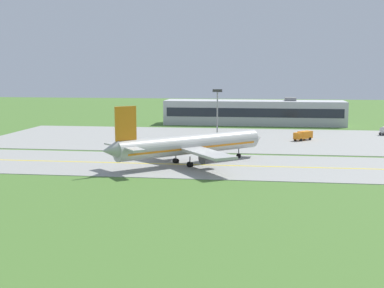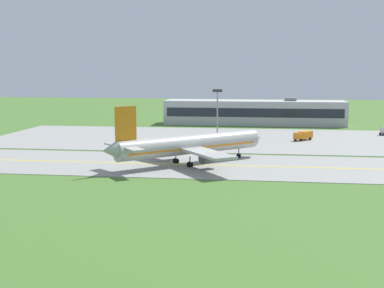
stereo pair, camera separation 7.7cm
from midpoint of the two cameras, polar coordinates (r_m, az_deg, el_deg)
ground_plane at (r=107.39m, az=-1.53°, el=-2.29°), size 500.00×500.00×0.00m
taxiway_strip at (r=107.38m, az=-1.53°, el=-2.27°), size 240.00×28.00×0.10m
apron_pad at (r=147.67m, az=4.94°, el=0.57°), size 140.00×52.00×0.10m
taxiway_centreline at (r=107.37m, az=-1.53°, el=-2.24°), size 220.00×0.60×0.01m
airplane_lead at (r=106.80m, az=-0.38°, el=-0.10°), size 31.99×30.42×12.70m
service_truck_baggage at (r=146.78m, az=12.13°, el=0.95°), size 5.63×5.75×2.60m
terminal_building at (r=187.55m, az=6.83°, el=3.46°), size 63.91×12.97×9.83m
apron_light_mast at (r=130.56m, az=2.79°, el=3.69°), size 2.40×0.50×14.70m
traffic_cone_near_edge at (r=119.06m, az=3.36°, el=-1.13°), size 0.44×0.44×0.60m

